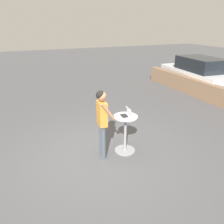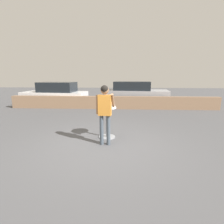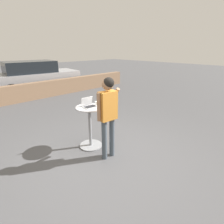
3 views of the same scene
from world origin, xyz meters
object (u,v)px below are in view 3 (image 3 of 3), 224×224
at_px(laptop, 89,105).
at_px(parked_car_near_street, 35,76).
at_px(standing_person, 108,109).
at_px(cafe_table, 90,125).
at_px(coffee_mug, 97,103).

distance_m(laptop, parked_car_near_street, 6.63).
xyz_separation_m(standing_person, parked_car_near_street, (1.34, 7.13, -0.27)).
distance_m(cafe_table, standing_person, 0.84).
xyz_separation_m(coffee_mug, parked_car_near_street, (1.12, 6.50, -0.21)).
bearing_deg(coffee_mug, standing_person, -109.47).
height_order(standing_person, parked_car_near_street, standing_person).
xyz_separation_m(laptop, standing_person, (-0.01, -0.64, 0.06)).
xyz_separation_m(laptop, coffee_mug, (0.21, -0.01, -0.01)).
bearing_deg(standing_person, cafe_table, 89.55).
xyz_separation_m(cafe_table, standing_person, (-0.00, -0.63, 0.56)).
height_order(cafe_table, coffee_mug, coffee_mug).
bearing_deg(laptop, parked_car_near_street, 78.42).
height_order(laptop, standing_person, standing_person).
distance_m(cafe_table, coffee_mug, 0.54).
bearing_deg(cafe_table, standing_person, -90.45).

